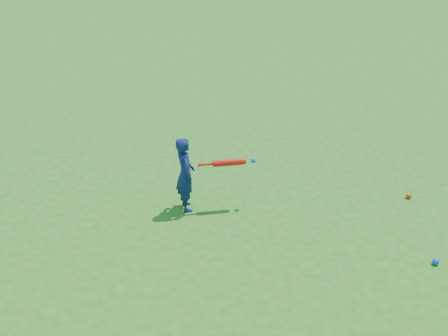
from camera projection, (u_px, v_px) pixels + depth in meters
name	position (u px, v px, depth m)	size (l,w,h in m)	color
ground	(185.00, 213.00, 6.43)	(80.00, 80.00, 0.00)	#1F5F16
child	(185.00, 174.00, 6.32)	(0.36, 0.24, 1.00)	#101C4F
ground_ball_red	(409.00, 196.00, 6.75)	(0.07, 0.07, 0.07)	red
ground_ball_blue	(436.00, 262.00, 5.46)	(0.08, 0.08, 0.08)	blue
bat_swing	(231.00, 162.00, 6.31)	(0.74, 0.18, 0.08)	red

